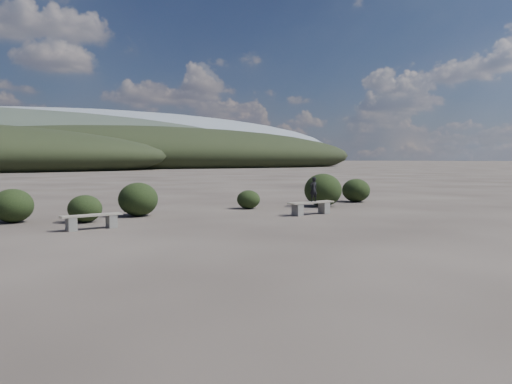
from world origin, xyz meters
TOP-DOWN VIEW (x-y plane):
  - ground at (0.00, 0.00)m, footprint 1200.00×1200.00m
  - bench_left at (-4.75, 5.99)m, footprint 1.80×0.53m
  - bench_right at (3.14, 5.75)m, footprint 1.97×0.52m
  - seated_person at (3.25, 5.75)m, footprint 0.34×0.22m
  - shrub_a at (-4.55, 7.80)m, footprint 1.10×1.10m
  - shrub_b at (-2.49, 8.66)m, footprint 1.42×1.42m
  - shrub_c at (2.31, 8.92)m, footprint 0.97×0.97m
  - shrub_d at (5.60, 8.10)m, footprint 1.64×1.64m
  - shrub_e at (8.46, 9.10)m, footprint 1.34×1.34m
  - shrub_f at (-6.57, 8.96)m, footprint 1.30×1.30m

SIDE VIEW (x-z plane):
  - ground at x=0.00m, z-range 0.00..0.00m
  - bench_left at x=-4.75m, z-range 0.05..0.49m
  - bench_right at x=3.14m, z-range 0.05..0.54m
  - shrub_c at x=2.31m, z-range 0.00..0.77m
  - shrub_a at x=-4.55m, z-range 0.00..0.90m
  - shrub_f at x=-6.57m, z-range 0.00..1.10m
  - shrub_e at x=8.46m, z-range 0.00..1.12m
  - shrub_b at x=-2.49m, z-range 0.00..1.22m
  - shrub_d at x=5.60m, z-range 0.00..1.44m
  - seated_person at x=3.25m, z-range 0.49..1.40m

